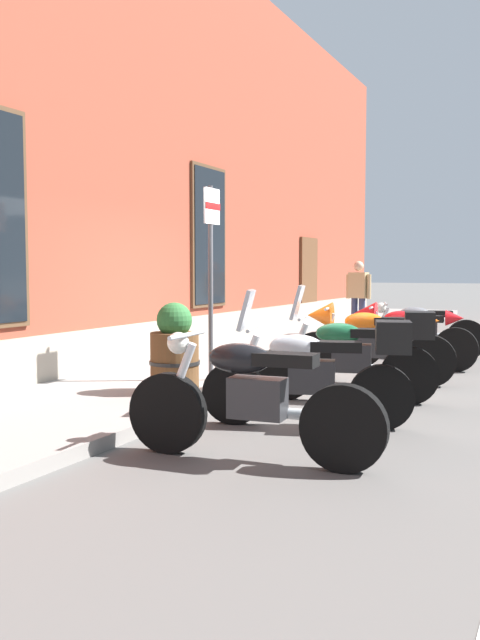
# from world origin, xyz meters

# --- Properties ---
(ground_plane) EXTENTS (140.00, 140.00, 0.00)m
(ground_plane) POSITION_xyz_m (0.00, 0.00, 0.00)
(ground_plane) COLOR #565451
(sidewalk) EXTENTS (31.72, 2.44, 0.13)m
(sidewalk) POSITION_xyz_m (0.00, 1.22, 0.06)
(sidewalk) COLOR gray
(sidewalk) RESTS_ON ground_plane
(motorcycle_black_naked) EXTENTS (0.62, 2.14, 1.01)m
(motorcycle_black_naked) POSITION_xyz_m (-3.40, -1.20, 0.49)
(motorcycle_black_naked) COLOR black
(motorcycle_black_naked) RESTS_ON ground_plane
(motorcycle_silver_touring) EXTENTS (0.90, 1.98, 1.32)m
(motorcycle_silver_touring) POSITION_xyz_m (-2.05, -1.30, 0.55)
(motorcycle_silver_touring) COLOR black
(motorcycle_silver_touring) RESTS_ON ground_plane
(motorcycle_green_touring) EXTENTS (0.83, 2.01, 1.33)m
(motorcycle_green_touring) POSITION_xyz_m (-0.68, -1.28, 0.55)
(motorcycle_green_touring) COLOR black
(motorcycle_green_touring) RESTS_ON ground_plane
(motorcycle_orange_sport) EXTENTS (0.65, 2.15, 1.08)m
(motorcycle_orange_sport) POSITION_xyz_m (0.61, -1.02, 0.58)
(motorcycle_orange_sport) COLOR black
(motorcycle_orange_sport) RESTS_ON ground_plane
(motorcycle_red_sport) EXTENTS (0.62, 2.06, 1.02)m
(motorcycle_red_sport) POSITION_xyz_m (2.14, -1.17, 0.56)
(motorcycle_red_sport) COLOR black
(motorcycle_red_sport) RESTS_ON ground_plane
(motorcycle_grey_naked) EXTENTS (0.83, 2.13, 0.95)m
(motorcycle_grey_naked) POSITION_xyz_m (3.53, -1.14, 0.48)
(motorcycle_grey_naked) COLOR black
(motorcycle_grey_naked) RESTS_ON ground_plane
(pedestrian_tan_coat) EXTENTS (0.28, 0.58, 1.57)m
(pedestrian_tan_coat) POSITION_xyz_m (5.99, 0.64, 1.00)
(pedestrian_tan_coat) COLOR #2D3351
(pedestrian_tan_coat) RESTS_ON sidewalk
(parking_sign) EXTENTS (0.36, 0.07, 2.42)m
(parking_sign) POSITION_xyz_m (-0.73, 0.58, 1.69)
(parking_sign) COLOR #4C4C51
(parking_sign) RESTS_ON sidewalk
(barrel_planter) EXTENTS (0.58, 0.58, 1.02)m
(barrel_planter) POSITION_xyz_m (-1.65, 0.55, 0.57)
(barrel_planter) COLOR brown
(barrel_planter) RESTS_ON sidewalk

